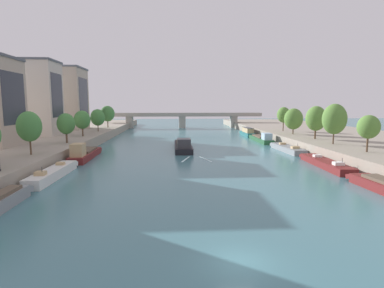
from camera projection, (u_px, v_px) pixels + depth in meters
The scene contains 24 objects.
ground_plane at pixel (239, 262), 19.52m from camera, with size 400.00×400.00×0.00m, color #42757F.
quay_left at pixel (18, 143), 71.17m from camera, with size 36.00×170.00×2.38m, color gray.
quay_right at pixel (350, 140), 76.39m from camera, with size 36.00×170.00×2.38m, color gray.
barge_midriver at pixel (183, 146), 68.30m from camera, with size 3.74×18.14×3.08m.
wake_behind_barge at pixel (195, 159), 56.44m from camera, with size 5.60×5.87×0.03m.
moored_boat_left_gap_after at pixel (53, 173), 42.02m from camera, with size 2.51×14.12×2.40m.
moored_boat_left_midway at pixel (85, 154), 56.63m from camera, with size 3.02×15.02×3.43m.
moored_boat_right_near at pixel (325, 163), 49.58m from camera, with size 3.23×15.29×2.21m.
moored_boat_right_end at pixel (287, 148), 66.05m from camera, with size 3.25×14.10×2.26m.
moored_boat_right_lone at pixel (262, 139), 82.88m from camera, with size 2.94×16.35×2.81m.
moored_boat_right_second at pixel (247, 132), 98.21m from camera, with size 2.51×12.30×2.77m.
tree_left_distant at pixel (29, 127), 46.51m from camera, with size 3.64×3.64×6.74m.
tree_left_nearest at pixel (66, 124), 61.09m from camera, with size 3.52×3.52×6.03m.
tree_left_end_of_row at pixel (82, 120), 74.13m from camera, with size 3.93×3.93×6.29m.
tree_left_past_mid at pixel (98, 117), 87.35m from camera, with size 4.07×4.07×6.44m.
tree_left_by_lamp at pixel (107, 114), 101.85m from camera, with size 4.70×4.70×7.31m.
tree_right_nearest at pixel (369, 127), 49.24m from camera, with size 3.50×3.50×6.06m.
tree_right_third at pixel (334, 119), 59.13m from camera, with size 4.60×4.60×7.91m.
tree_right_end_of_row at pixel (316, 119), 68.18m from camera, with size 4.49×4.49×7.42m.
tree_right_far at pixel (294, 119), 79.13m from camera, with size 4.77×4.77×6.76m.
tree_right_second at pixel (284, 115), 88.89m from camera, with size 3.80×3.80×7.03m.
building_left_middle at pixel (29, 98), 75.60m from camera, with size 14.30×9.41×18.69m.
building_left_corner at pixel (59, 98), 95.43m from camera, with size 16.00×12.25×19.34m.
bridge_far at pixel (182, 118), 131.34m from camera, with size 69.29×4.40×6.54m.
Camera 1 is at (-4.24, -18.12, 10.13)m, focal length 28.28 mm.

